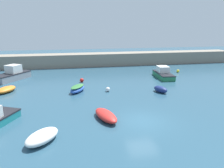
{
  "coord_description": "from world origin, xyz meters",
  "views": [
    {
      "loc": [
        -5.79,
        -15.86,
        7.6
      ],
      "look_at": [
        -0.56,
        10.04,
        0.6
      ],
      "focal_mm": 35.0,
      "sensor_mm": 36.0,
      "label": 1
    }
  ],
  "objects_px": {
    "rowboat_blue_near": "(106,115)",
    "rowboat_white_midwater": "(6,89)",
    "motorboat_with_cabin": "(12,75)",
    "open_tender_yellow": "(42,137)",
    "mooring_buoy_yellow": "(178,71)",
    "fishing_dinghy_green": "(161,89)",
    "mooring_buoy_red": "(82,80)",
    "motorboat_grey_hull": "(163,74)",
    "rowboat_with_red_cover": "(77,89)",
    "mooring_buoy_white": "(108,89)"
  },
  "relations": [
    {
      "from": "open_tender_yellow",
      "to": "rowboat_white_midwater",
      "type": "relative_size",
      "value": 0.98
    },
    {
      "from": "rowboat_blue_near",
      "to": "mooring_buoy_white",
      "type": "height_order",
      "value": "rowboat_blue_near"
    },
    {
      "from": "rowboat_with_red_cover",
      "to": "motorboat_with_cabin",
      "type": "relative_size",
      "value": 0.53
    },
    {
      "from": "fishing_dinghy_green",
      "to": "rowboat_blue_near",
      "type": "bearing_deg",
      "value": -70.46
    },
    {
      "from": "rowboat_white_midwater",
      "to": "fishing_dinghy_green",
      "type": "bearing_deg",
      "value": 104.07
    },
    {
      "from": "motorboat_with_cabin",
      "to": "fishing_dinghy_green",
      "type": "relative_size",
      "value": 2.6
    },
    {
      "from": "rowboat_blue_near",
      "to": "motorboat_grey_hull",
      "type": "bearing_deg",
      "value": 124.96
    },
    {
      "from": "mooring_buoy_white",
      "to": "motorboat_with_cabin",
      "type": "bearing_deg",
      "value": 145.69
    },
    {
      "from": "mooring_buoy_yellow",
      "to": "fishing_dinghy_green",
      "type": "bearing_deg",
      "value": -126.67
    },
    {
      "from": "rowboat_with_red_cover",
      "to": "open_tender_yellow",
      "type": "bearing_deg",
      "value": 15.03
    },
    {
      "from": "motorboat_grey_hull",
      "to": "motorboat_with_cabin",
      "type": "bearing_deg",
      "value": -92.19
    },
    {
      "from": "motorboat_with_cabin",
      "to": "mooring_buoy_red",
      "type": "distance_m",
      "value": 10.39
    },
    {
      "from": "motorboat_with_cabin",
      "to": "mooring_buoy_yellow",
      "type": "xyz_separation_m",
      "value": [
        26.31,
        0.13,
        -0.51
      ]
    },
    {
      "from": "rowboat_blue_near",
      "to": "mooring_buoy_white",
      "type": "relative_size",
      "value": 6.63
    },
    {
      "from": "mooring_buoy_red",
      "to": "mooring_buoy_yellow",
      "type": "distance_m",
      "value": 16.86
    },
    {
      "from": "rowboat_blue_near",
      "to": "rowboat_white_midwater",
      "type": "distance_m",
      "value": 14.4
    },
    {
      "from": "open_tender_yellow",
      "to": "motorboat_with_cabin",
      "type": "bearing_deg",
      "value": 53.77
    },
    {
      "from": "rowboat_blue_near",
      "to": "rowboat_white_midwater",
      "type": "bearing_deg",
      "value": -149.72
    },
    {
      "from": "mooring_buoy_white",
      "to": "motorboat_grey_hull",
      "type": "bearing_deg",
      "value": 30.24
    },
    {
      "from": "open_tender_yellow",
      "to": "fishing_dinghy_green",
      "type": "height_order",
      "value": "open_tender_yellow"
    },
    {
      "from": "motorboat_with_cabin",
      "to": "rowboat_white_midwater",
      "type": "relative_size",
      "value": 1.82
    },
    {
      "from": "mooring_buoy_yellow",
      "to": "motorboat_grey_hull",
      "type": "bearing_deg",
      "value": -142.89
    },
    {
      "from": "rowboat_blue_near",
      "to": "fishing_dinghy_green",
      "type": "xyz_separation_m",
      "value": [
        7.71,
        6.39,
        0.02
      ]
    },
    {
      "from": "mooring_buoy_yellow",
      "to": "mooring_buoy_white",
      "type": "xyz_separation_m",
      "value": [
        -13.73,
        -8.71,
        0.03
      ]
    },
    {
      "from": "fishing_dinghy_green",
      "to": "mooring_buoy_yellow",
      "type": "xyz_separation_m",
      "value": [
        7.63,
        10.25,
        -0.13
      ]
    },
    {
      "from": "rowboat_with_red_cover",
      "to": "rowboat_blue_near",
      "type": "bearing_deg",
      "value": 42.34
    },
    {
      "from": "rowboat_with_red_cover",
      "to": "mooring_buoy_white",
      "type": "bearing_deg",
      "value": 110.07
    },
    {
      "from": "rowboat_white_midwater",
      "to": "fishing_dinghy_green",
      "type": "xyz_separation_m",
      "value": [
        18.0,
        -3.69,
        0.04
      ]
    },
    {
      "from": "motorboat_with_cabin",
      "to": "rowboat_blue_near",
      "type": "distance_m",
      "value": 19.82
    },
    {
      "from": "motorboat_with_cabin",
      "to": "open_tender_yellow",
      "type": "xyz_separation_m",
      "value": [
        6.1,
        -19.33,
        -0.38
      ]
    },
    {
      "from": "motorboat_with_cabin",
      "to": "open_tender_yellow",
      "type": "relative_size",
      "value": 1.86
    },
    {
      "from": "open_tender_yellow",
      "to": "mooring_buoy_red",
      "type": "bearing_deg",
      "value": 23.15
    },
    {
      "from": "rowboat_blue_near",
      "to": "mooring_buoy_red",
      "type": "relative_size",
      "value": 6.29
    },
    {
      "from": "motorboat_grey_hull",
      "to": "motorboat_with_cabin",
      "type": "distance_m",
      "value": 22.4
    },
    {
      "from": "rowboat_with_red_cover",
      "to": "mooring_buoy_yellow",
      "type": "distance_m",
      "value": 19.12
    },
    {
      "from": "fishing_dinghy_green",
      "to": "mooring_buoy_yellow",
      "type": "bearing_deg",
      "value": 123.24
    },
    {
      "from": "motorboat_with_cabin",
      "to": "mooring_buoy_white",
      "type": "bearing_deg",
      "value": 89.55
    },
    {
      "from": "rowboat_blue_near",
      "to": "rowboat_with_red_cover",
      "type": "bearing_deg",
      "value": 177.61
    },
    {
      "from": "motorboat_with_cabin",
      "to": "open_tender_yellow",
      "type": "distance_m",
      "value": 20.28
    },
    {
      "from": "rowboat_with_red_cover",
      "to": "rowboat_blue_near",
      "type": "height_order",
      "value": "rowboat_with_red_cover"
    },
    {
      "from": "rowboat_with_red_cover",
      "to": "mooring_buoy_yellow",
      "type": "relative_size",
      "value": 6.38
    },
    {
      "from": "motorboat_with_cabin",
      "to": "rowboat_blue_near",
      "type": "height_order",
      "value": "motorboat_with_cabin"
    },
    {
      "from": "fishing_dinghy_green",
      "to": "mooring_buoy_red",
      "type": "distance_m",
      "value": 11.14
    },
    {
      "from": "rowboat_white_midwater",
      "to": "mooring_buoy_yellow",
      "type": "distance_m",
      "value": 26.46
    },
    {
      "from": "rowboat_with_red_cover",
      "to": "open_tender_yellow",
      "type": "height_order",
      "value": "rowboat_with_red_cover"
    },
    {
      "from": "open_tender_yellow",
      "to": "rowboat_blue_near",
      "type": "relative_size",
      "value": 0.88
    },
    {
      "from": "mooring_buoy_white",
      "to": "open_tender_yellow",
      "type": "bearing_deg",
      "value": -121.1
    },
    {
      "from": "open_tender_yellow",
      "to": "mooring_buoy_yellow",
      "type": "bearing_deg",
      "value": -9.81
    },
    {
      "from": "motorboat_with_cabin",
      "to": "rowboat_blue_near",
      "type": "xyz_separation_m",
      "value": [
        10.96,
        -16.51,
        -0.41
      ]
    },
    {
      "from": "motorboat_grey_hull",
      "to": "fishing_dinghy_green",
      "type": "bearing_deg",
      "value": -20.82
    }
  ]
}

